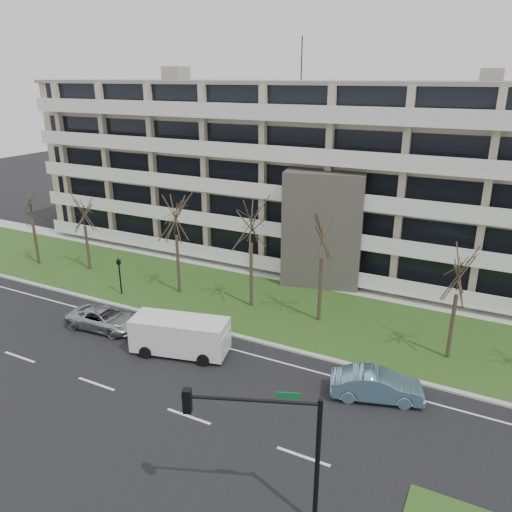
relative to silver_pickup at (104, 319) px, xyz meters
The scene contains 17 objects.
ground 11.30m from the silver_pickup, 26.61° to the right, with size 160.00×160.00×0.00m, color black.
grass_verge 12.86m from the silver_pickup, 38.23° to the left, with size 90.00×10.00×0.06m, color #274717.
curb 10.53m from the silver_pickup, 16.29° to the left, with size 90.00×0.35×0.12m, color #B2B2AD.
sidewalk 16.82m from the silver_pickup, 53.12° to the left, with size 90.00×2.00×0.08m, color #B2B2AD.
lane_edge_line 10.21m from the silver_pickup, ahead, with size 90.00×0.12×0.01m, color white.
apartment_building 23.67m from the silver_pickup, 63.56° to the left, with size 60.50×15.10×18.75m.
silver_pickup is the anchor object (origin of this frame).
blue_sedan 17.83m from the silver_pickup, ahead, with size 1.63×4.68×1.54m, color #6EA1BF.
white_van 6.38m from the silver_pickup, ahead, with size 6.03×3.37×2.21m.
traffic_signal 18.68m from the silver_pickup, 28.10° to the right, with size 4.60×2.02×5.67m.
pedestrian_signal 5.47m from the silver_pickup, 119.60° to the left, with size 0.33×0.29×2.92m.
tree_0 15.69m from the silver_pickup, 154.80° to the left, with size 3.37×3.37×6.75m.
tree_1 12.28m from the silver_pickup, 139.11° to the left, with size 3.48×3.48×6.96m.
tree_2 9.06m from the silver_pickup, 81.44° to the left, with size 4.10×4.10×8.19m.
tree_3 11.80m from the silver_pickup, 46.11° to the left, with size 4.27×4.27×8.54m.
tree_4 15.33m from the silver_pickup, 31.25° to the left, with size 4.07×4.07×8.14m.
tree_5 22.12m from the silver_pickup, 17.15° to the left, with size 3.63×3.63×7.26m.
Camera 1 is at (12.11, -16.50, 15.63)m, focal length 35.00 mm.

